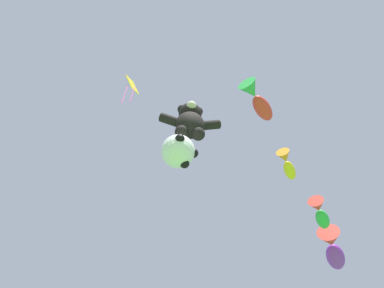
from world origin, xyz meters
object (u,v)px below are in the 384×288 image
object	(u,v)px
fish_kite_goldfin	(287,164)
teddy_bear_kite	(190,121)
soccer_ball_kite	(178,151)
fish_kite_crimson	(257,99)
diamond_kite	(132,86)
fish_kite_emerald	(320,213)
fish_kite_violet	(333,248)

from	to	relation	value
fish_kite_goldfin	teddy_bear_kite	bearing A→B (deg)	-153.49
soccer_ball_kite	fish_kite_crimson	world-z (taller)	fish_kite_crimson
diamond_kite	fish_kite_emerald	bearing A→B (deg)	22.08
fish_kite_goldfin	fish_kite_emerald	xyz separation A→B (m)	(1.92, 2.04, -0.26)
fish_kite_crimson	fish_kite_emerald	world-z (taller)	fish_kite_crimson
soccer_ball_kite	fish_kite_crimson	size ratio (longest dim) A/B	0.60
fish_kite_crimson	diamond_kite	size ratio (longest dim) A/B	0.72
teddy_bear_kite	soccer_ball_kite	world-z (taller)	teddy_bear_kite
fish_kite_goldfin	fish_kite_violet	size ratio (longest dim) A/B	0.57
fish_kite_emerald	fish_kite_violet	bearing A→B (deg)	57.60
soccer_ball_kite	fish_kite_emerald	size ratio (longest dim) A/B	0.64
soccer_ball_kite	fish_kite_emerald	bearing A→B (deg)	31.78
diamond_kite	fish_kite_violet	bearing A→B (deg)	29.41
fish_kite_crimson	fish_kite_goldfin	distance (m)	2.90
fish_kite_emerald	teddy_bear_kite	bearing A→B (deg)	-145.95
fish_kite_crimson	diamond_kite	distance (m)	5.40
fish_kite_goldfin	fish_kite_emerald	distance (m)	2.81
soccer_ball_kite	fish_kite_violet	xyz separation A→B (m)	(7.76, 6.09, 3.37)
teddy_bear_kite	fish_kite_violet	world-z (taller)	fish_kite_violet
teddy_bear_kite	soccer_ball_kite	distance (m)	1.81
soccer_ball_kite	fish_kite_goldfin	world-z (taller)	fish_kite_goldfin
teddy_bear_kite	fish_kite_goldfin	bearing A→B (deg)	26.51
fish_kite_goldfin	diamond_kite	xyz separation A→B (m)	(-6.66, -1.44, 2.52)
fish_kite_violet	diamond_kite	world-z (taller)	diamond_kite
teddy_bear_kite	soccer_ball_kite	bearing A→B (deg)	153.78
fish_kite_crimson	fish_kite_goldfin	world-z (taller)	fish_kite_crimson
fish_kite_crimson	teddy_bear_kite	bearing A→B (deg)	176.02
soccer_ball_kite	diamond_kite	bearing A→B (deg)	166.93
fish_kite_crimson	fish_kite_violet	bearing A→B (deg)	52.71
fish_kite_violet	fish_kite_goldfin	bearing A→B (deg)	-128.13
fish_kite_crimson	fish_kite_goldfin	xyz separation A→B (m)	(1.63, 2.27, -0.74)
fish_kite_emerald	diamond_kite	distance (m)	9.66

